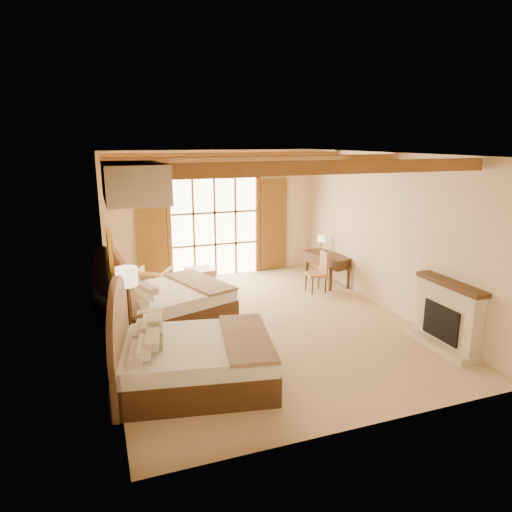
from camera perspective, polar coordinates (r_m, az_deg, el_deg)
name	(u,v)px	position (r m, az deg, el deg)	size (l,w,h in m)	color
floor	(262,323)	(8.91, 0.73, -8.39)	(7.00, 7.00, 0.00)	tan
wall_back	(214,214)	(11.70, -5.27, 5.22)	(5.50, 5.50, 0.00)	beige
wall_left	(106,255)	(7.91, -18.24, 0.15)	(7.00, 7.00, 0.00)	beige
wall_right	(388,233)	(9.71, 16.16, 2.84)	(7.00, 7.00, 0.00)	beige
ceiling	(262,154)	(8.22, 0.80, 12.66)	(7.00, 7.00, 0.00)	#AF7C3A
ceiling_beams	(262,161)	(8.22, 0.80, 11.82)	(5.39, 4.60, 0.18)	olive
french_doors	(215,228)	(11.71, -5.16, 3.48)	(3.95, 0.08, 2.60)	white
fireplace	(447,318)	(8.43, 22.75, -7.17)	(0.46, 1.40, 1.16)	beige
painting	(110,256)	(7.15, -17.74, -0.03)	(0.06, 0.95, 0.75)	gold
canopy_valance	(134,182)	(5.74, -15.04, 8.96)	(0.70, 1.40, 0.45)	beige
bed_near	(184,358)	(6.71, -8.94, -12.45)	(2.47, 2.02, 1.44)	#4B2C18
bed_far	(158,302)	(8.92, -12.13, -5.65)	(2.74, 2.32, 1.46)	#4B2C18
nightstand	(132,333)	(7.97, -15.22, -9.22)	(0.54, 0.54, 0.64)	#4B2C18
floor_lamp	(127,283)	(7.16, -15.84, -3.22)	(0.34, 0.34, 1.58)	#342116
armchair	(152,283)	(10.44, -12.87, -3.33)	(0.72, 0.74, 0.68)	tan
ottoman	(200,277)	(11.08, -7.01, -2.68)	(0.61, 0.61, 0.44)	#9E674A
desk	(327,267)	(11.40, 8.87, -1.40)	(0.87, 1.43, 0.72)	#4B2C18
desk_chair	(317,279)	(10.69, 7.60, -2.90)	(0.47, 0.47, 0.96)	#AE7949
desk_lamp	(321,239)	(11.66, 8.17, 2.10)	(0.19, 0.19, 0.37)	#342116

